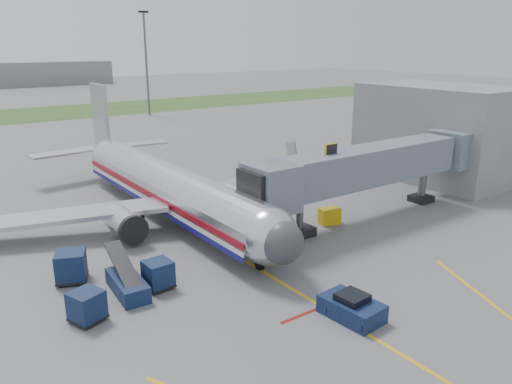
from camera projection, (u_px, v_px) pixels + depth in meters
ground at (278, 281)px, 31.27m from camera, size 400.00×400.00×0.00m
grass_strip at (4, 116)px, 101.24m from camera, size 300.00×25.00×0.01m
apron_markings at (368, 334)px, 25.52m from camera, size 21.52×50.00×0.01m
airliner at (168, 186)px, 42.37m from camera, size 32.10×35.67×10.25m
jet_bridge at (364, 167)px, 41.08m from camera, size 25.30×4.00×6.90m
terminal at (438, 132)px, 54.41m from camera, size 10.00×16.00×10.00m
light_mast_right at (146, 61)px, 100.49m from camera, size 2.00×0.44×20.40m
pushback_tug at (352, 308)px, 26.96m from camera, size 2.30×3.49×1.39m
baggage_cart_a at (158, 274)px, 30.14m from camera, size 1.66×1.66×1.73m
baggage_cart_b at (87, 306)px, 26.51m from camera, size 2.05×2.05×1.71m
baggage_cart_c at (71, 267)px, 30.93m from camera, size 2.37×2.37×1.95m
belt_loader at (127, 284)px, 29.63m from camera, size 1.85×4.89×2.34m
ground_power_cart at (329, 216)px, 41.02m from camera, size 1.89×1.53×1.31m
ramp_worker at (150, 269)px, 31.16m from camera, size 0.66×0.61×1.52m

